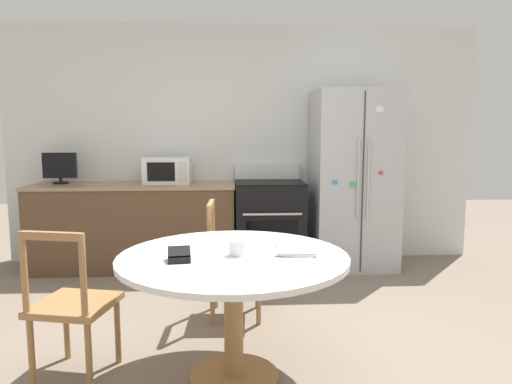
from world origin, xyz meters
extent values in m
plane|color=gray|center=(0.00, 0.00, 0.00)|extent=(14.00, 14.00, 0.00)
cube|color=silver|center=(0.00, 2.65, 1.30)|extent=(5.20, 0.10, 2.60)
cube|color=brown|center=(-1.16, 2.29, 0.43)|extent=(2.09, 0.62, 0.86)
cube|color=#997A5B|center=(-1.16, 2.29, 0.88)|extent=(2.11, 0.64, 0.03)
cube|color=#B2B5BA|center=(1.16, 2.23, 0.93)|extent=(0.85, 0.69, 1.87)
cube|color=#333333|center=(1.16, 1.89, 0.93)|extent=(0.01, 0.01, 1.79)
cylinder|color=silver|center=(1.11, 1.87, 0.98)|extent=(0.02, 0.02, 0.78)
cylinder|color=silver|center=(1.21, 1.87, 0.98)|extent=(0.02, 0.02, 0.78)
cube|color=#338CD8|center=(0.88, 1.88, 0.95)|extent=(0.05, 0.01, 0.04)
cube|color=white|center=(1.30, 1.88, 1.66)|extent=(0.07, 0.01, 0.05)
cube|color=#3FB259|center=(1.06, 1.88, 0.93)|extent=(0.06, 0.01, 0.05)
cube|color=red|center=(1.33, 1.88, 1.04)|extent=(0.04, 0.01, 0.03)
cube|color=black|center=(0.27, 2.26, 0.45)|extent=(0.72, 0.64, 0.90)
cube|color=black|center=(0.27, 1.94, 0.36)|extent=(0.52, 0.01, 0.40)
cylinder|color=silver|center=(0.27, 1.91, 0.63)|extent=(0.59, 0.02, 0.02)
cube|color=black|center=(0.27, 2.26, 0.91)|extent=(0.72, 0.64, 0.02)
cube|color=white|center=(0.27, 2.55, 1.00)|extent=(0.72, 0.06, 0.16)
cube|color=white|center=(-0.81, 2.34, 1.04)|extent=(0.48, 0.34, 0.27)
cube|color=black|center=(-0.85, 2.16, 1.04)|extent=(0.28, 0.01, 0.19)
cube|color=silver|center=(-0.64, 2.16, 1.04)|extent=(0.10, 0.01, 0.20)
cylinder|color=black|center=(-1.92, 2.36, 0.91)|extent=(0.16, 0.16, 0.02)
cylinder|color=black|center=(-1.92, 2.36, 0.94)|extent=(0.03, 0.03, 0.04)
cube|color=black|center=(-1.92, 2.36, 1.09)|extent=(0.34, 0.05, 0.27)
cylinder|color=white|center=(-0.13, 0.00, 0.72)|extent=(1.30, 1.30, 0.03)
cylinder|color=#9E7042|center=(-0.13, 0.00, 0.37)|extent=(0.11, 0.11, 0.68)
cylinder|color=#9E7042|center=(-0.13, 0.00, 0.01)|extent=(0.52, 0.52, 0.03)
cube|color=#9E7042|center=(-1.06, 0.10, 0.43)|extent=(0.50, 0.50, 0.04)
cylinder|color=#9E7042|center=(-1.19, 0.30, 0.21)|extent=(0.04, 0.04, 0.41)
cylinder|color=#9E7042|center=(-0.85, 0.23, 0.21)|extent=(0.04, 0.04, 0.41)
cylinder|color=#9E7042|center=(-1.26, -0.03, 0.21)|extent=(0.04, 0.04, 0.41)
cylinder|color=#9E7042|center=(-0.93, -0.11, 0.21)|extent=(0.04, 0.04, 0.41)
cylinder|color=#9E7042|center=(-1.27, -0.05, 0.68)|extent=(0.04, 0.04, 0.45)
cylinder|color=#9E7042|center=(-0.93, -0.12, 0.68)|extent=(0.04, 0.04, 0.45)
cube|color=#9E7042|center=(-1.10, -0.09, 0.88)|extent=(0.34, 0.11, 0.04)
cube|color=#9E7042|center=(-0.11, 0.93, 0.43)|extent=(0.43, 0.43, 0.04)
cylinder|color=#9E7042|center=(0.07, 1.10, 0.21)|extent=(0.04, 0.04, 0.41)
cylinder|color=#9E7042|center=(0.06, 0.75, 0.21)|extent=(0.04, 0.04, 0.41)
cylinder|color=#9E7042|center=(-0.28, 1.11, 0.21)|extent=(0.04, 0.04, 0.41)
cylinder|color=#9E7042|center=(-0.29, 0.76, 0.21)|extent=(0.04, 0.04, 0.41)
cylinder|color=#9E7042|center=(-0.29, 1.11, 0.68)|extent=(0.04, 0.04, 0.45)
cylinder|color=#9E7042|center=(-0.30, 0.76, 0.68)|extent=(0.04, 0.04, 0.45)
cube|color=#9E7042|center=(-0.30, 0.94, 0.88)|extent=(0.05, 0.35, 0.04)
cylinder|color=silver|center=(-0.11, -0.01, 0.78)|extent=(0.09, 0.09, 0.09)
cylinder|color=#8C4C99|center=(-0.11, -0.01, 0.76)|extent=(0.08, 0.08, 0.05)
cube|color=black|center=(-0.42, -0.13, 0.75)|extent=(0.13, 0.11, 0.03)
cube|color=black|center=(-0.43, -0.10, 0.78)|extent=(0.13, 0.11, 0.06)
cube|color=white|center=(0.23, 0.06, 0.74)|extent=(0.29, 0.35, 0.01)
cube|color=beige|center=(0.23, 0.06, 0.75)|extent=(0.27, 0.33, 0.01)
cube|color=silver|center=(0.23, 0.06, 0.76)|extent=(0.25, 0.32, 0.01)
camera|label=1|loc=(-0.15, -2.51, 1.41)|focal=32.00mm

